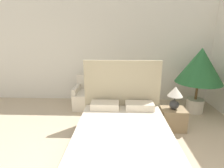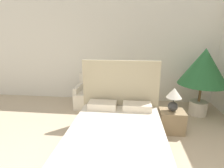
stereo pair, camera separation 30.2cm
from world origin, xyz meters
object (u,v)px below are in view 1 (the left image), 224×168
at_px(armchair_near_window_right, 121,98).
at_px(potted_palm, 200,68).
at_px(bed, 123,138).
at_px(armchair_near_window_left, 87,97).
at_px(nightstand, 173,119).
at_px(table_lamp, 175,95).
at_px(side_table, 104,101).

bearing_deg(armchair_near_window_right, potted_palm, -4.65).
distance_m(bed, armchair_near_window_left, 2.14).
xyz_separation_m(nightstand, table_lamp, (-0.00, -0.00, 0.53)).
distance_m(armchair_near_window_right, table_lamp, 1.63).
bearing_deg(table_lamp, side_table, 145.02).
bearing_deg(armchair_near_window_right, table_lamp, -44.58).
bearing_deg(armchair_near_window_left, bed, -63.26).
bearing_deg(bed, nightstand, 36.74).
bearing_deg(nightstand, side_table, 145.09).
height_order(armchair_near_window_left, potted_palm, potted_palm).
relative_size(table_lamp, side_table, 1.21).
bearing_deg(nightstand, armchair_near_window_right, 133.61).
relative_size(armchair_near_window_left, potted_palm, 0.52).
height_order(armchair_near_window_left, side_table, armchair_near_window_left).
distance_m(potted_palm, nightstand, 1.54).
distance_m(armchair_near_window_left, potted_palm, 2.98).
distance_m(bed, armchair_near_window_right, 1.92).
bearing_deg(nightstand, armchair_near_window_left, 150.62).
distance_m(armchair_near_window_left, table_lamp, 2.34).
relative_size(bed, potted_palm, 1.35).
bearing_deg(table_lamp, potted_palm, 47.18).
bearing_deg(nightstand, potted_palm, 47.30).
distance_m(bed, side_table, 1.93).
relative_size(nightstand, table_lamp, 1.02).
xyz_separation_m(armchair_near_window_left, armchair_near_window_right, (0.93, -0.00, 0.00)).
distance_m(nightstand, side_table, 1.87).
bearing_deg(side_table, armchair_near_window_right, 6.56).
relative_size(armchair_near_window_right, potted_palm, 0.52).
xyz_separation_m(armchair_near_window_left, table_lamp, (1.99, -1.13, 0.49)).
xyz_separation_m(bed, side_table, (-0.47, 1.87, -0.08)).
height_order(armchair_near_window_right, potted_palm, potted_palm).
bearing_deg(armchair_near_window_left, table_lamp, -28.50).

